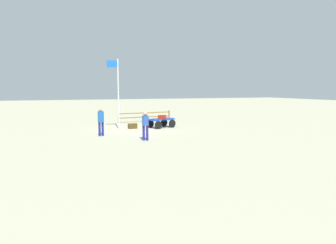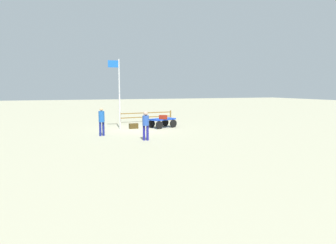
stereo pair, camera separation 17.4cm
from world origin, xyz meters
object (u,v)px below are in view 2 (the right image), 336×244
at_px(worker_lead, 102,119).
at_px(worker_trailing, 146,123).
at_px(suitcase_olive, 163,117).
at_px(luggage_cart, 162,121).
at_px(flagpole, 118,89).
at_px(suitcase_tan, 134,126).

distance_m(worker_lead, worker_trailing, 3.24).
bearing_deg(worker_lead, suitcase_olive, -156.69).
height_order(luggage_cart, flagpole, flagpole).
bearing_deg(suitcase_tan, suitcase_olive, 164.97).
distance_m(luggage_cart, worker_lead, 5.31).
relative_size(suitcase_tan, flagpole, 0.13).
bearing_deg(luggage_cart, worker_lead, 27.16).
xyz_separation_m(suitcase_tan, worker_lead, (2.55, 2.56, 0.83)).
relative_size(luggage_cart, worker_lead, 1.26).
bearing_deg(suitcase_tan, worker_trailing, 85.55).
xyz_separation_m(luggage_cart, flagpole, (3.18, -0.35, 2.40)).
bearing_deg(luggage_cart, worker_trailing, 62.23).
relative_size(suitcase_tan, worker_lead, 0.38).
bearing_deg(suitcase_olive, worker_trailing, 60.70).
height_order(worker_lead, flagpole, flagpole).
xyz_separation_m(suitcase_tan, flagpole, (1.03, -0.20, 2.68)).
height_order(worker_lead, worker_trailing, worker_lead).
relative_size(suitcase_olive, worker_trailing, 0.40).
xyz_separation_m(worker_lead, worker_trailing, (-2.17, 2.41, -0.03)).
relative_size(suitcase_olive, suitcase_tan, 0.99).
xyz_separation_m(worker_trailing, flagpole, (0.64, -5.17, 1.87)).
distance_m(suitcase_tan, worker_lead, 3.71).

